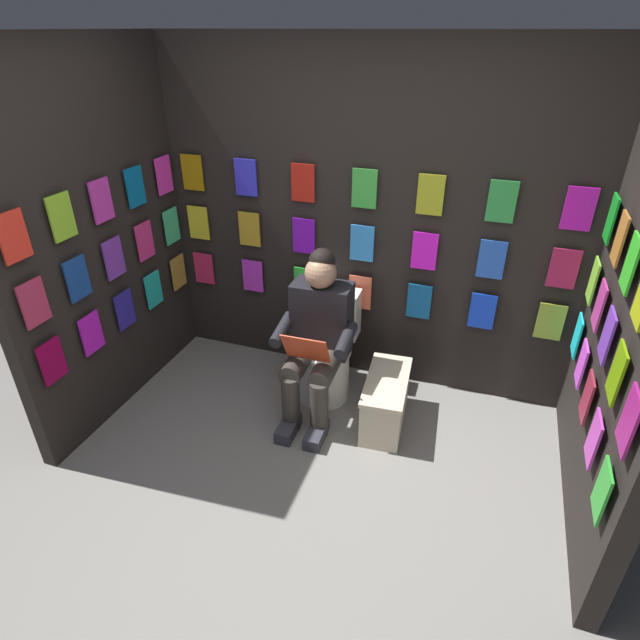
{
  "coord_description": "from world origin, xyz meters",
  "views": [
    {
      "loc": [
        -0.85,
        1.67,
        2.42
      ],
      "look_at": [
        0.06,
        -0.92,
        0.85
      ],
      "focal_mm": 28.87,
      "sensor_mm": 36.0,
      "label": 1
    }
  ],
  "objects": [
    {
      "name": "toilet",
      "position": [
        0.16,
        -1.33,
        0.33
      ],
      "size": [
        0.41,
        0.56,
        0.77
      ],
      "rotation": [
        0.0,
        0.0,
        0.03
      ],
      "color": "white",
      "rests_on": "ground"
    },
    {
      "name": "display_wall_right",
      "position": [
        1.55,
        -0.84,
        1.2
      ],
      "size": [
        0.14,
        1.67,
        2.41
      ],
      "color": "black",
      "rests_on": "ground"
    },
    {
      "name": "display_wall_back",
      "position": [
        -0.0,
        -1.72,
        1.2
      ],
      "size": [
        3.11,
        0.14,
        2.41
      ],
      "color": "black",
      "rests_on": "ground"
    },
    {
      "name": "person_reading",
      "position": [
        0.15,
        -1.1,
        0.6
      ],
      "size": [
        0.53,
        0.69,
        1.19
      ],
      "rotation": [
        0.0,
        0.0,
        0.03
      ],
      "color": "black",
      "rests_on": "ground"
    },
    {
      "name": "display_wall_left",
      "position": [
        -1.55,
        -0.84,
        1.2
      ],
      "size": [
        0.14,
        1.67,
        2.41
      ],
      "color": "black",
      "rests_on": "ground"
    },
    {
      "name": "comic_longbox_near",
      "position": [
        -0.35,
        -1.11,
        0.18
      ],
      "size": [
        0.32,
        0.63,
        0.36
      ],
      "rotation": [
        0.0,
        0.0,
        0.08
      ],
      "color": "beige",
      "rests_on": "ground"
    },
    {
      "name": "ground_plane",
      "position": [
        0.0,
        0.0,
        0.0
      ],
      "size": [
        30.0,
        30.0,
        0.0
      ],
      "primitive_type": "plane",
      "color": "gray"
    }
  ]
}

